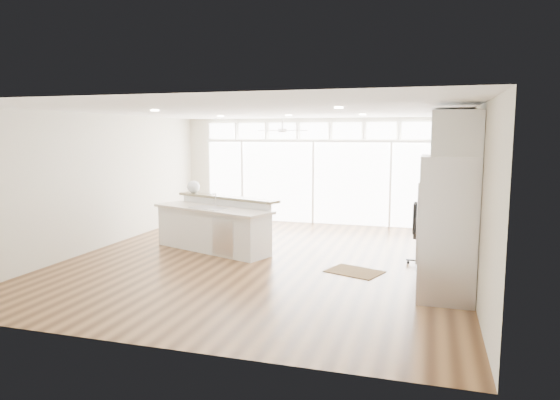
% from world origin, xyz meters
% --- Properties ---
extents(floor, '(7.00, 8.00, 0.02)m').
position_xyz_m(floor, '(0.00, 0.00, -0.01)').
color(floor, '#462A15').
rests_on(floor, ground).
extents(ceiling, '(7.00, 8.00, 0.02)m').
position_xyz_m(ceiling, '(0.00, 0.00, 2.70)').
color(ceiling, white).
rests_on(ceiling, wall_back).
extents(wall_back, '(7.00, 0.04, 2.70)m').
position_xyz_m(wall_back, '(0.00, 4.00, 1.35)').
color(wall_back, beige).
rests_on(wall_back, floor).
extents(wall_front, '(7.00, 0.04, 2.70)m').
position_xyz_m(wall_front, '(0.00, -4.00, 1.35)').
color(wall_front, beige).
rests_on(wall_front, floor).
extents(wall_left, '(0.04, 8.00, 2.70)m').
position_xyz_m(wall_left, '(-3.50, 0.00, 1.35)').
color(wall_left, beige).
rests_on(wall_left, floor).
extents(wall_right, '(0.04, 8.00, 2.70)m').
position_xyz_m(wall_right, '(3.50, 0.00, 1.35)').
color(wall_right, beige).
rests_on(wall_right, floor).
extents(glass_wall, '(5.80, 0.06, 2.08)m').
position_xyz_m(glass_wall, '(0.00, 3.94, 1.05)').
color(glass_wall, white).
rests_on(glass_wall, wall_back).
extents(transom_row, '(5.90, 0.06, 0.40)m').
position_xyz_m(transom_row, '(0.00, 3.94, 2.38)').
color(transom_row, white).
rests_on(transom_row, wall_back).
extents(desk_window, '(0.04, 0.85, 0.85)m').
position_xyz_m(desk_window, '(3.46, 0.30, 1.55)').
color(desk_window, white).
rests_on(desk_window, wall_right).
extents(ceiling_fan, '(1.16, 1.16, 0.32)m').
position_xyz_m(ceiling_fan, '(-0.50, 2.80, 2.48)').
color(ceiling_fan, white).
rests_on(ceiling_fan, ceiling).
extents(recessed_lights, '(3.40, 3.00, 0.02)m').
position_xyz_m(recessed_lights, '(0.00, 0.20, 2.68)').
color(recessed_lights, white).
rests_on(recessed_lights, ceiling).
extents(oven_cabinet, '(0.64, 1.20, 2.50)m').
position_xyz_m(oven_cabinet, '(3.17, 1.80, 1.25)').
color(oven_cabinet, white).
rests_on(oven_cabinet, floor).
extents(desk_nook, '(0.72, 1.30, 0.76)m').
position_xyz_m(desk_nook, '(3.13, 0.30, 0.38)').
color(desk_nook, white).
rests_on(desk_nook, floor).
extents(upper_cabinets, '(0.64, 1.30, 0.64)m').
position_xyz_m(upper_cabinets, '(3.17, 0.30, 2.35)').
color(upper_cabinets, white).
rests_on(upper_cabinets, wall_right).
extents(refrigerator, '(0.76, 0.90, 2.00)m').
position_xyz_m(refrigerator, '(3.11, -1.35, 1.00)').
color(refrigerator, silver).
rests_on(refrigerator, floor).
extents(fridge_cabinet, '(0.64, 0.90, 0.60)m').
position_xyz_m(fridge_cabinet, '(3.17, -1.35, 2.30)').
color(fridge_cabinet, white).
rests_on(fridge_cabinet, wall_right).
extents(framed_photos, '(0.06, 0.22, 0.80)m').
position_xyz_m(framed_photos, '(3.46, 0.92, 1.40)').
color(framed_photos, black).
rests_on(framed_photos, wall_right).
extents(kitchen_island, '(2.81, 1.85, 1.04)m').
position_xyz_m(kitchen_island, '(-1.23, 0.38, 0.52)').
color(kitchen_island, white).
rests_on(kitchen_island, floor).
extents(rug, '(1.04, 0.89, 0.01)m').
position_xyz_m(rug, '(1.70, -0.39, 0.01)').
color(rug, '#362411').
rests_on(rug, floor).
extents(office_chair, '(0.58, 0.54, 1.09)m').
position_xyz_m(office_chair, '(2.84, 0.39, 0.54)').
color(office_chair, black).
rests_on(office_chair, floor).
extents(fishbowl, '(0.34, 0.34, 0.27)m').
position_xyz_m(fishbowl, '(-1.98, 1.09, 1.18)').
color(fishbowl, silver).
rests_on(fishbowl, kitchen_island).
extents(monitor, '(0.10, 0.45, 0.37)m').
position_xyz_m(monitor, '(3.05, 0.30, 0.95)').
color(monitor, black).
rests_on(monitor, desk_nook).
extents(keyboard, '(0.13, 0.35, 0.02)m').
position_xyz_m(keyboard, '(2.88, 0.30, 0.77)').
color(keyboard, silver).
rests_on(keyboard, desk_nook).
extents(potted_plant, '(0.33, 0.35, 0.25)m').
position_xyz_m(potted_plant, '(3.17, 1.80, 2.63)').
color(potted_plant, '#265A28').
rests_on(potted_plant, oven_cabinet).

